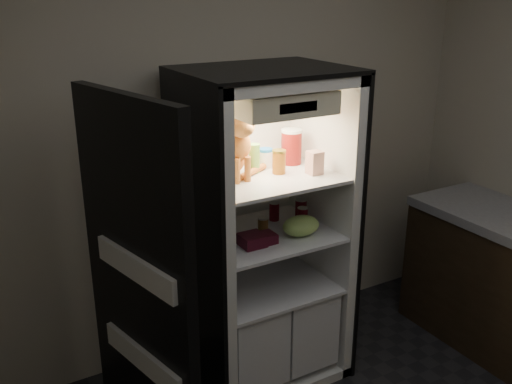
% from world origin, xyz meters
% --- Properties ---
extents(room_shell, '(3.60, 3.60, 3.60)m').
position_xyz_m(room_shell, '(0.00, 0.00, 1.62)').
color(room_shell, white).
rests_on(room_shell, floor).
extents(refrigerator, '(0.90, 0.72, 1.88)m').
position_xyz_m(refrigerator, '(0.00, 1.38, 0.79)').
color(refrigerator, white).
rests_on(refrigerator, floor).
extents(fridge_door, '(0.25, 0.86, 1.85)m').
position_xyz_m(fridge_door, '(-0.83, 1.12, 0.91)').
color(fridge_door, black).
rests_on(fridge_door, floor).
extents(tabby_cat, '(0.35, 0.40, 0.42)m').
position_xyz_m(tabby_cat, '(-0.18, 1.39, 1.45)').
color(tabby_cat, '#BC5C18').
rests_on(tabby_cat, refrigerator).
extents(parmesan_shaker, '(0.06, 0.06, 0.16)m').
position_xyz_m(parmesan_shaker, '(-0.03, 1.40, 1.37)').
color(parmesan_shaker, '#238232').
rests_on(parmesan_shaker, refrigerator).
extents(mayo_tub, '(0.08, 0.08, 0.11)m').
position_xyz_m(mayo_tub, '(0.07, 1.45, 1.35)').
color(mayo_tub, white).
rests_on(mayo_tub, refrigerator).
extents(salsa_jar, '(0.08, 0.08, 0.14)m').
position_xyz_m(salsa_jar, '(0.08, 1.31, 1.36)').
color(salsa_jar, maroon).
rests_on(salsa_jar, refrigerator).
extents(pepper_jar, '(0.12, 0.12, 0.21)m').
position_xyz_m(pepper_jar, '(0.24, 1.44, 1.39)').
color(pepper_jar, maroon).
rests_on(pepper_jar, refrigerator).
extents(cream_carton, '(0.08, 0.08, 0.13)m').
position_xyz_m(cream_carton, '(0.24, 1.20, 1.36)').
color(cream_carton, white).
rests_on(cream_carton, refrigerator).
extents(soda_can_a, '(0.06, 0.06, 0.11)m').
position_xyz_m(soda_can_a, '(0.14, 1.46, 1.00)').
color(soda_can_a, black).
rests_on(soda_can_a, refrigerator).
extents(soda_can_b, '(0.07, 0.07, 0.13)m').
position_xyz_m(soda_can_b, '(0.28, 1.39, 1.01)').
color(soda_can_b, black).
rests_on(soda_can_b, refrigerator).
extents(soda_can_c, '(0.06, 0.06, 0.12)m').
position_xyz_m(soda_can_c, '(0.24, 1.30, 1.00)').
color(soda_can_c, black).
rests_on(soda_can_c, refrigerator).
extents(condiment_jar, '(0.06, 0.06, 0.08)m').
position_xyz_m(condiment_jar, '(-0.00, 1.35, 0.98)').
color(condiment_jar, brown).
rests_on(condiment_jar, refrigerator).
extents(grape_bag, '(0.23, 0.16, 0.11)m').
position_xyz_m(grape_bag, '(0.16, 1.20, 1.00)').
color(grape_bag, '#81B655').
rests_on(grape_bag, refrigerator).
extents(berry_box_left, '(0.13, 0.13, 0.06)m').
position_xyz_m(berry_box_left, '(-0.16, 1.21, 0.97)').
color(berry_box_left, '#490C1B').
rests_on(berry_box_left, refrigerator).
extents(berry_box_right, '(0.11, 0.11, 0.05)m').
position_xyz_m(berry_box_right, '(-0.07, 1.21, 0.97)').
color(berry_box_right, '#490C1B').
rests_on(berry_box_right, refrigerator).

